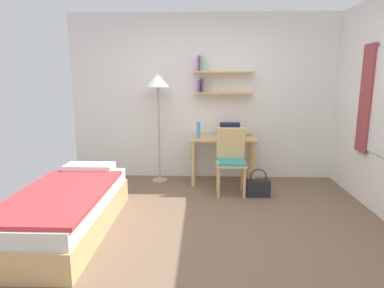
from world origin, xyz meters
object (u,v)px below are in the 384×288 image
at_px(desk_chair, 231,158).
at_px(handbag, 258,187).
at_px(standing_lamp, 158,85).
at_px(water_bottle, 198,130).
at_px(laptop, 230,133).
at_px(book_stack, 244,134).
at_px(bed, 67,209).
at_px(desk, 223,146).

xyz_separation_m(desk_chair, handbag, (0.37, -0.14, -0.38)).
xyz_separation_m(standing_lamp, water_bottle, (0.61, -0.09, -0.66)).
distance_m(desk_chair, water_bottle, 0.71).
bearing_deg(handbag, water_bottle, 146.53).
xyz_separation_m(laptop, book_stack, (0.22, -0.03, -0.01)).
bearing_deg(laptop, standing_lamp, -176.45).
xyz_separation_m(laptop, water_bottle, (-0.49, -0.16, 0.07)).
height_order(bed, standing_lamp, standing_lamp).
bearing_deg(desk_chair, handbag, -21.37).
distance_m(desk, handbag, 0.89).
distance_m(water_bottle, book_stack, 0.72).
bearing_deg(book_stack, handbag, -79.60).
bearing_deg(book_stack, bed, -139.19).
distance_m(desk_chair, handbag, 0.54).
bearing_deg(desk, book_stack, 9.87).
relative_size(desk, laptop, 3.08).
bearing_deg(standing_lamp, handbag, -23.93).
bearing_deg(handbag, desk_chair, 158.63).
xyz_separation_m(desk_chair, standing_lamp, (-1.08, 0.50, 1.00)).
bearing_deg(bed, book_stack, 40.81).
height_order(water_bottle, book_stack, water_bottle).
distance_m(laptop, handbag, 1.02).
distance_m(standing_lamp, water_bottle, 0.91).
xyz_separation_m(desk, standing_lamp, (-0.99, 0.02, 0.93)).
relative_size(desk_chair, handbag, 2.33).
xyz_separation_m(desk, water_bottle, (-0.38, -0.07, 0.26)).
height_order(desk, laptop, laptop).
height_order(bed, handbag, bed).
relative_size(standing_lamp, handbag, 4.30).
xyz_separation_m(desk, book_stack, (0.33, 0.06, 0.19)).
bearing_deg(water_bottle, standing_lamp, 171.58).
xyz_separation_m(bed, laptop, (1.86, 1.83, 0.54)).
height_order(standing_lamp, laptop, standing_lamp).
xyz_separation_m(bed, standing_lamp, (0.76, 1.76, 1.27)).
height_order(standing_lamp, book_stack, standing_lamp).
bearing_deg(water_bottle, book_stack, 10.12).
bearing_deg(bed, water_bottle, 50.61).
bearing_deg(water_bottle, desk, 10.33).
relative_size(bed, standing_lamp, 1.14).
relative_size(standing_lamp, water_bottle, 7.09).
height_order(desk_chair, standing_lamp, standing_lamp).
bearing_deg(water_bottle, bed, -129.39).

